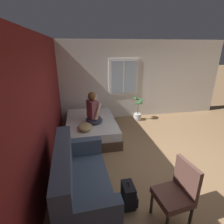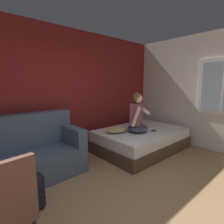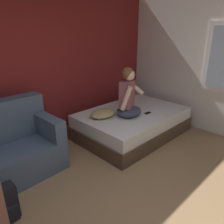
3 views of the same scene
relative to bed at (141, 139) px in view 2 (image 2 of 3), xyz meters
name	(u,v)px [view 2 (image 2 of 3)]	position (x,y,z in m)	size (l,w,h in m)	color
wall_back_accent	(49,93)	(-1.75, 1.01, 1.11)	(10.90, 0.16, 2.70)	maroon
bed	(141,139)	(0.00, 0.00, 0.00)	(2.09, 1.42, 0.48)	#4C3828
couch	(27,156)	(-2.41, 0.36, 0.16)	(1.73, 0.89, 1.04)	#47566B
side_chair	(2,210)	(-2.98, -1.00, 0.30)	(0.51, 0.51, 0.98)	#382D23
person_seated	(137,116)	(-0.22, -0.07, 0.60)	(0.65, 0.61, 0.88)	#383D51
backpack	(31,194)	(-2.60, -0.40, -0.04)	(0.30, 0.23, 0.46)	black
throw_pillow	(117,129)	(-0.61, 0.18, 0.31)	(0.48, 0.36, 0.14)	tan
cell_phone	(154,131)	(0.12, -0.27, 0.25)	(0.07, 0.14, 0.01)	black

